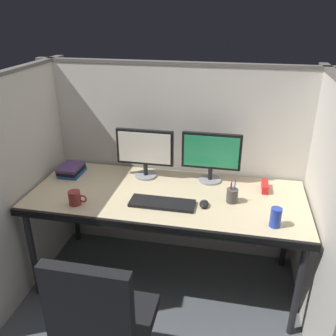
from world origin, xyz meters
name	(u,v)px	position (x,y,z in m)	size (l,w,h in m)	color
ground_plane	(158,306)	(0.00, 0.00, 0.00)	(8.00, 8.00, 0.00)	#4C5156
cubicle_partition_rear	(178,163)	(0.00, 0.74, 0.79)	(2.21, 0.06, 1.57)	beige
cubicle_partition_left	(28,181)	(-0.99, 0.20, 0.79)	(0.06, 1.41, 1.57)	beige
cubicle_partition_right	(322,211)	(0.99, 0.20, 0.79)	(0.06, 1.41, 1.57)	beige
desk	(166,201)	(0.00, 0.29, 0.69)	(1.90, 0.80, 0.74)	beige
monitor_left	(145,150)	(-0.22, 0.55, 0.96)	(0.43, 0.17, 0.37)	gray
monitor_right	(211,154)	(0.27, 0.57, 0.96)	(0.43, 0.17, 0.37)	gray
keyboard_main	(162,203)	(0.00, 0.16, 0.75)	(0.43, 0.15, 0.02)	black
computer_mouse	(204,204)	(0.27, 0.20, 0.76)	(0.06, 0.10, 0.04)	black
coffee_mug	(75,198)	(-0.56, 0.05, 0.79)	(0.13, 0.08, 0.09)	#993333
red_stapler	(265,186)	(0.67, 0.51, 0.77)	(0.04, 0.15, 0.06)	red
pen_cup	(232,195)	(0.45, 0.29, 0.79)	(0.08, 0.08, 0.17)	#4C4742
book_stack	(71,170)	(-0.79, 0.48, 0.77)	(0.16, 0.22, 0.07)	#1E478C
soda_can	(276,217)	(0.71, 0.05, 0.80)	(0.07, 0.07, 0.12)	#263FB2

